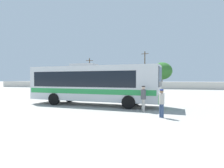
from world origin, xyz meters
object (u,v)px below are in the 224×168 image
Objects in this scene: utility_pole_near at (90,72)px; roadside_tree_left at (96,72)px; parked_car_leftmost_grey at (92,85)px; parked_car_second_silver at (113,86)px; utility_pole_far at (145,69)px; roadside_tree_midleft at (129,71)px; passenger_waiting_on_apron at (162,102)px; attendant_by_bus_door at (143,97)px; roadside_tree_midright at (162,71)px; coach_bus_silver_green at (92,83)px.

roadside_tree_left is at bearing 88.79° from utility_pole_near.
parked_car_leftmost_grey is 0.77× the size of roadside_tree_left.
parked_car_second_silver is (5.28, -0.51, 0.01)m from parked_car_leftmost_grey.
utility_pole_far is 4.05m from roadside_tree_midleft.
passenger_waiting_on_apron is 0.18× the size of utility_pole_far.
passenger_waiting_on_apron is at bearing -54.36° from attendant_by_bus_door.
parked_car_leftmost_grey is (-16.52, 29.84, -0.17)m from passenger_waiting_on_apron.
roadside_tree_left reaches higher than roadside_tree_midleft.
parked_car_second_silver is 0.45× the size of utility_pole_far.
roadside_tree_midright is (8.08, 1.79, -0.09)m from roadside_tree_midleft.
utility_pole_far reaches higher than parked_car_second_silver.
coach_bus_silver_green reaches higher than parked_car_leftmost_grey.
passenger_waiting_on_apron reaches higher than parked_car_second_silver.
utility_pole_near is at bearing -174.05° from roadside_tree_midright.
attendant_by_bus_door is 0.20× the size of utility_pole_far.
parked_car_leftmost_grey is 5.30m from parked_car_second_silver.
roadside_tree_midleft is at bearing -178.40° from utility_pole_far.
parked_car_second_silver is at bearing 101.54° from coach_bus_silver_green.
roadside_tree_left is at bearing 127.15° from parked_car_second_silver.
roadside_tree_midleft is at bearing -23.15° from roadside_tree_left.
roadside_tree_midright reaches higher than attendant_by_bus_door.
roadside_tree_midleft is (-2.84, 31.54, 2.44)m from coach_bus_silver_green.
roadside_tree_midright is at bearing 81.06° from coach_bus_silver_green.
roadside_tree_midleft is at bearing 0.81° from utility_pole_near.
utility_pole_near is (-8.21, 6.09, 3.29)m from parked_car_second_silver.
parked_car_second_silver is 13.60m from roadside_tree_midright.
passenger_waiting_on_apron is 36.21m from utility_pole_far.
coach_bus_silver_green is at bearing -67.97° from parked_car_leftmost_grey.
roadside_tree_left is at bearing 110.24° from coach_bus_silver_green.
coach_bus_silver_green is 25.85m from parked_car_second_silver.
coach_bus_silver_green is 6.49× the size of attendant_by_bus_door.
attendant_by_bus_door is at bearing -64.71° from roadside_tree_left.
parked_car_leftmost_grey is at bearing 112.03° from coach_bus_silver_green.
passenger_waiting_on_apron is 0.41× the size of parked_car_second_silver.
parked_car_second_silver is at bearing -52.85° from roadside_tree_left.
utility_pole_near is (-2.93, 5.58, 3.30)m from parked_car_leftmost_grey.
utility_pole_far is at bearing 1.03° from utility_pole_near.
parked_car_leftmost_grey is at bearing -143.02° from roadside_tree_midleft.
coach_bus_silver_green is 5.38m from attendant_by_bus_door.
parked_car_leftmost_grey is at bearing 174.46° from parked_car_second_silver.
parked_car_leftmost_grey is at bearing 118.51° from attendant_by_bus_door.
passenger_waiting_on_apron is (6.07, -4.03, -0.98)m from coach_bus_silver_green.
roadside_tree_midleft is at bearing 104.06° from passenger_waiting_on_apron.
coach_bus_silver_green is 38.44m from roadside_tree_left.
utility_pole_near is 4.61m from roadside_tree_left.
attendant_by_bus_door is at bearing 125.64° from passenger_waiting_on_apron.
coach_bus_silver_green is 7.36m from passenger_waiting_on_apron.
parked_car_second_silver reaches higher than parked_car_leftmost_grey.
roadside_tree_midright is at bearing 37.66° from parked_car_second_silver.
roadside_tree_midright reaches higher than roadside_tree_left.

